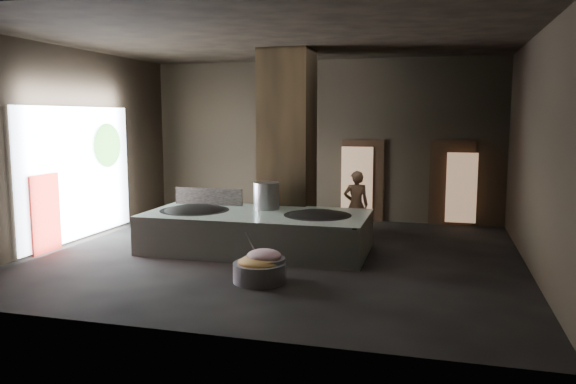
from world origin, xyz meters
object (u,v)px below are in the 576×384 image
(stock_pot, at_px, (266,196))
(veg_basin, at_px, (259,272))
(wok_right, at_px, (318,219))
(meat_basin, at_px, (264,269))
(cook, at_px, (356,205))
(wok_left, at_px, (195,214))
(hearth_platform, at_px, (257,232))

(stock_pot, xyz_separation_m, veg_basin, (0.75, -2.80, -0.96))
(wok_right, bearing_deg, veg_basin, -103.55)
(veg_basin, height_order, meat_basin, meat_basin)
(cook, bearing_deg, stock_pot, 16.23)
(wok_left, bearing_deg, cook, 27.70)
(wok_right, relative_size, cook, 0.86)
(wok_left, bearing_deg, meat_basin, -42.41)
(wok_right, distance_m, stock_pot, 1.44)
(veg_basin, bearing_deg, cook, 74.13)
(hearth_platform, bearing_deg, meat_basin, -68.95)
(wok_right, distance_m, meat_basin, 2.32)
(wok_left, relative_size, stock_pot, 2.42)
(veg_basin, relative_size, meat_basin, 1.24)
(wok_left, distance_m, wok_right, 2.80)
(wok_right, relative_size, veg_basin, 1.51)
(stock_pot, relative_size, cook, 0.38)
(wok_left, xyz_separation_m, meat_basin, (2.30, -2.10, -0.54))
(hearth_platform, distance_m, wok_left, 1.49)
(cook, xyz_separation_m, veg_basin, (-1.13, -3.97, -0.65))
(wok_right, xyz_separation_m, cook, (0.58, 1.67, 0.08))
(hearth_platform, height_order, meat_basin, hearth_platform)
(stock_pot, distance_m, meat_basin, 2.97)
(wok_left, height_order, veg_basin, wok_left)
(meat_basin, bearing_deg, wok_left, 137.59)
(stock_pot, xyz_separation_m, cook, (1.88, 1.17, -0.30))
(wok_left, distance_m, veg_basin, 3.20)
(hearth_platform, bearing_deg, wok_right, 1.59)
(wok_right, bearing_deg, stock_pot, 158.96)
(cook, bearing_deg, wok_left, 11.92)
(hearth_platform, distance_m, cook, 2.61)
(hearth_platform, bearing_deg, cook, 41.28)
(wok_right, height_order, meat_basin, wok_right)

